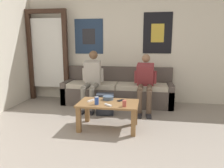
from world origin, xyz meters
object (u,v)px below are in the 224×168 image
at_px(person_seated_teen, 145,81).
at_px(game_controller_near_left, 108,105).
at_px(couch, 117,91).
at_px(cell_phone, 121,100).
at_px(backpack, 105,105).
at_px(drink_can_blue, 97,101).
at_px(game_controller_near_right, 91,101).
at_px(coffee_table, 108,107).
at_px(ceramic_bowl, 108,98).
at_px(person_seated_adult, 92,78).
at_px(pillar_candle, 124,104).

height_order(person_seated_teen, game_controller_near_left, person_seated_teen).
xyz_separation_m(couch, cell_phone, (0.25, -1.33, 0.16)).
bearing_deg(person_seated_teen, game_controller_near_left, -112.51).
relative_size(backpack, game_controller_near_left, 3.09).
xyz_separation_m(drink_can_blue, game_controller_near_right, (-0.14, 0.17, -0.05)).
xyz_separation_m(couch, person_seated_teen, (0.63, -0.36, 0.34)).
xyz_separation_m(coffee_table, ceramic_bowl, (-0.03, 0.17, 0.12)).
distance_m(couch, person_seated_adult, 0.73).
bearing_deg(backpack, person_seated_adult, 132.31).
xyz_separation_m(coffee_table, game_controller_near_left, (0.03, -0.19, 0.10)).
xyz_separation_m(person_seated_adult, cell_phone, (0.75, -0.95, -0.21)).
relative_size(couch, cell_phone, 16.47).
bearing_deg(person_seated_adult, ceramic_bowl, -60.22).
distance_m(coffee_table, game_controller_near_left, 0.21).
height_order(person_seated_adult, game_controller_near_right, person_seated_adult).
bearing_deg(cell_phone, game_controller_near_left, -115.81).
xyz_separation_m(person_seated_teen, game_controller_near_right, (-0.86, -1.09, -0.17)).
distance_m(person_seated_adult, cell_phone, 1.23).
bearing_deg(drink_can_blue, person_seated_adult, 108.08).
relative_size(coffee_table, backpack, 2.36).
relative_size(coffee_table, person_seated_adult, 0.79).
distance_m(ceramic_bowl, pillar_candle, 0.47).
bearing_deg(coffee_table, ceramic_bowl, 101.50).
xyz_separation_m(pillar_candle, drink_can_blue, (-0.44, 0.04, 0.01)).
bearing_deg(person_seated_teen, drink_can_blue, -120.00).
bearing_deg(game_controller_near_left, person_seated_adult, 115.00).
height_order(person_seated_teen, backpack, person_seated_teen).
height_order(game_controller_near_left, cell_phone, game_controller_near_left).
bearing_deg(cell_phone, backpack, 124.80).
relative_size(backpack, cell_phone, 2.74).
bearing_deg(person_seated_adult, game_controller_near_left, -65.00).
bearing_deg(cell_phone, pillar_candle, -73.35).
bearing_deg(backpack, coffee_table, -74.30).
distance_m(couch, cell_phone, 1.36).
bearing_deg(person_seated_adult, cell_phone, -51.80).
relative_size(person_seated_teen, game_controller_near_left, 8.65).
distance_m(person_seated_adult, pillar_candle, 1.54).
xyz_separation_m(backpack, ceramic_bowl, (0.16, -0.51, 0.28)).
height_order(pillar_candle, game_controller_near_right, pillar_candle).
bearing_deg(ceramic_bowl, drink_can_blue, -111.42).
bearing_deg(person_seated_teen, coffee_table, -117.16).
xyz_separation_m(ceramic_bowl, cell_phone, (0.22, -0.03, -0.03)).
height_order(ceramic_bowl, cell_phone, ceramic_bowl).
bearing_deg(coffee_table, backpack, 105.70).
xyz_separation_m(couch, backpack, (-0.13, -0.79, -0.09)).
relative_size(couch, backpack, 6.02).
bearing_deg(coffee_table, person_seated_teen, 62.84).
height_order(game_controller_near_left, game_controller_near_right, same).
bearing_deg(game_controller_near_left, pillar_candle, -0.22).
bearing_deg(person_seated_teen, game_controller_near_right, -128.41).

